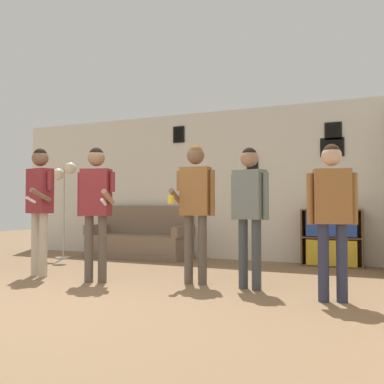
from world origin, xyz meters
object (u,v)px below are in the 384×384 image
(floor_lamp, at_px, (64,182))
(person_player_foreground_left, at_px, (40,197))
(person_spectator_near_bookshelf, at_px, (250,202))
(bottle_on_floor, at_px, (86,254))
(person_player_foreground_center, at_px, (96,199))
(person_spectator_far_right, at_px, (332,205))
(person_watcher_holding_cup, at_px, (195,198))
(couch, at_px, (140,241))
(bookshelf, at_px, (332,238))

(floor_lamp, xyz_separation_m, person_player_foreground_left, (1.00, -1.69, -0.30))
(person_player_foreground_left, distance_m, person_spectator_near_bookshelf, 2.92)
(floor_lamp, bearing_deg, bottle_on_floor, 3.82)
(person_player_foreground_center, bearing_deg, person_spectator_near_bookshelf, 10.15)
(person_spectator_far_right, relative_size, bottle_on_floor, 6.52)
(person_player_foreground_center, distance_m, person_watcher_holding_cup, 1.27)
(floor_lamp, height_order, person_watcher_holding_cup, floor_lamp)
(person_player_foreground_left, height_order, bottle_on_floor, person_player_foreground_left)
(person_player_foreground_left, xyz_separation_m, person_player_foreground_center, (0.99, -0.08, -0.04))
(couch, distance_m, person_spectator_far_right, 4.43)
(person_player_foreground_left, distance_m, bottle_on_floor, 2.05)
(couch, bearing_deg, bookshelf, 3.17)
(couch, height_order, person_player_foreground_center, person_player_foreground_center)
(person_player_foreground_left, height_order, person_watcher_holding_cup, person_player_foreground_left)
(couch, bearing_deg, bottle_on_floor, -137.03)
(floor_lamp, height_order, person_spectator_far_right, floor_lamp)
(floor_lamp, distance_m, bottle_on_floor, 1.39)
(bookshelf, xyz_separation_m, person_player_foreground_left, (-3.61, -2.58, 0.64))
(bookshelf, relative_size, bottle_on_floor, 3.83)
(person_player_foreground_center, bearing_deg, bookshelf, 45.49)
(bookshelf, height_order, floor_lamp, floor_lamp)
(couch, xyz_separation_m, floor_lamp, (-1.20, -0.70, 1.09))
(person_spectator_far_right, bearing_deg, person_watcher_holding_cup, 168.00)
(floor_lamp, xyz_separation_m, person_spectator_near_bookshelf, (3.90, -1.43, -0.39))
(couch, xyz_separation_m, bookshelf, (3.41, 0.19, 0.15))
(couch, relative_size, person_spectator_near_bookshelf, 1.18)
(couch, distance_m, bottle_on_floor, 1.00)
(floor_lamp, bearing_deg, person_player_foreground_center, -41.65)
(floor_lamp, distance_m, person_spectator_near_bookshelf, 4.17)
(person_spectator_near_bookshelf, bearing_deg, bookshelf, 73.14)
(person_player_foreground_center, bearing_deg, floor_lamp, 138.35)
(person_spectator_near_bookshelf, xyz_separation_m, person_spectator_far_right, (0.94, -0.30, -0.04))
(person_player_foreground_center, bearing_deg, couch, 107.80)
(couch, height_order, person_spectator_far_right, person_spectator_far_right)
(person_spectator_far_right, bearing_deg, person_player_foreground_left, 179.43)
(couch, relative_size, bookshelf, 2.07)
(person_player_foreground_center, relative_size, person_watcher_holding_cup, 0.99)
(floor_lamp, height_order, bottle_on_floor, floor_lamp)
(bookshelf, xyz_separation_m, person_watcher_holding_cup, (-1.41, -2.27, 0.61))
(person_watcher_holding_cup, bearing_deg, person_player_foreground_left, -171.91)
(person_spectator_near_bookshelf, xyz_separation_m, bottle_on_floor, (-3.42, 1.46, -0.91))
(bookshelf, relative_size, floor_lamp, 0.53)
(person_watcher_holding_cup, distance_m, person_spectator_near_bookshelf, 0.71)
(person_player_foreground_left, height_order, person_spectator_near_bookshelf, person_player_foreground_left)
(person_spectator_far_right, xyz_separation_m, bottle_on_floor, (-4.36, 1.76, -0.88))
(couch, xyz_separation_m, person_watcher_holding_cup, (2.00, -2.08, 0.76))
(floor_lamp, relative_size, person_spectator_far_right, 1.10)
(bookshelf, height_order, person_spectator_far_right, person_spectator_far_right)
(bottle_on_floor, bearing_deg, bookshelf, 11.72)
(person_player_foreground_left, xyz_separation_m, person_spectator_far_right, (3.85, -0.04, -0.12))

